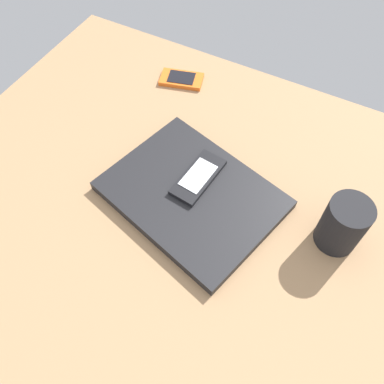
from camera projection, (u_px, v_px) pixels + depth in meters
desk_surface at (234, 227)px, 72.95cm from camera, size 120.00×80.00×3.00cm
laptop_closed at (192, 195)px, 73.84cm from camera, size 35.34×30.22×2.03cm
cell_phone_on_laptop at (198, 177)px, 74.20cm from camera, size 6.45×12.34×1.12cm
cell_phone_on_desk at (181, 79)px, 92.02cm from camera, size 10.72×7.77×1.11cm
pen_cup at (343, 224)px, 65.77cm from camera, size 7.19×7.19×10.19cm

